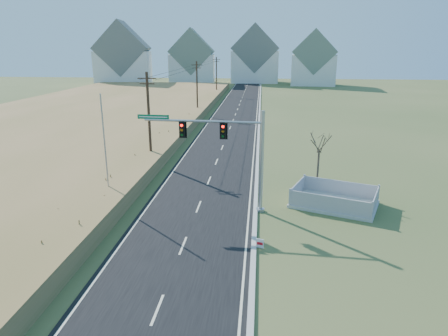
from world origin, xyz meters
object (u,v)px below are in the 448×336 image
fence_enclosure (334,202)px  bare_tree (320,142)px  flagpole (106,161)px  traffic_signal_mast (235,150)px  open_sign (260,243)px

fence_enclosure → bare_tree: bare_tree is taller
fence_enclosure → flagpole: (-16.78, -0.96, 2.98)m
bare_tree → flagpole: bearing=-166.5°
traffic_signal_mast → fence_enclosure: bearing=15.2°
traffic_signal_mast → bare_tree: traffic_signal_mast is taller
traffic_signal_mast → bare_tree: 7.72m
traffic_signal_mast → bare_tree: bearing=37.9°
bare_tree → traffic_signal_mast: bearing=-145.7°
open_sign → flagpole: bearing=166.3°
traffic_signal_mast → fence_enclosure: 8.53m
fence_enclosure → open_sign: fence_enclosure is taller
flagpole → bare_tree: 16.33m
traffic_signal_mast → open_sign: 7.21m
traffic_signal_mast → flagpole: (-9.48, 0.54, -1.17)m
flagpole → bare_tree: flagpole is taller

